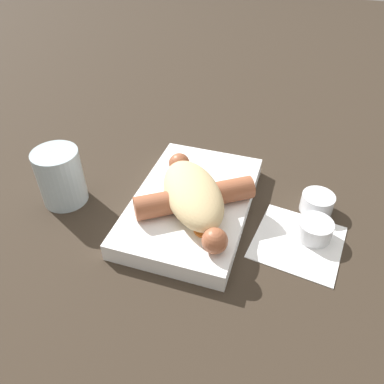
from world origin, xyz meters
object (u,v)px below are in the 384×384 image
object	(u,v)px
food_tray	(192,204)
bread_roll	(193,194)
condiment_cup_near	(314,231)
sausage	(195,198)
drink_glass	(61,177)
condiment_cup_far	(317,204)

from	to	relation	value
food_tray	bread_roll	xyz separation A→B (m)	(0.02, 0.01, 0.04)
food_tray	condiment_cup_near	world-z (taller)	condiment_cup_near
food_tray	sausage	size ratio (longest dim) A/B	1.46
condiment_cup_near	drink_glass	xyz separation A→B (m)	(0.04, -0.39, 0.03)
bread_roll	sausage	world-z (taller)	bread_roll
bread_roll	condiment_cup_far	distance (m)	0.20
food_tray	condiment_cup_far	bearing A→B (deg)	108.36
food_tray	bread_roll	bearing A→B (deg)	20.97
sausage	drink_glass	xyz separation A→B (m)	(0.02, -0.21, -0.00)
food_tray	condiment_cup_far	size ratio (longest dim) A/B	5.25
food_tray	condiment_cup_far	xyz separation A→B (m)	(-0.06, 0.18, -0.00)
sausage	condiment_cup_near	xyz separation A→B (m)	(-0.02, 0.17, -0.03)
sausage	condiment_cup_far	bearing A→B (deg)	114.76
sausage	food_tray	bearing A→B (deg)	-150.95
bread_roll	condiment_cup_far	world-z (taller)	bread_roll
condiment_cup_near	sausage	bearing A→B (deg)	-83.77
condiment_cup_near	drink_glass	size ratio (longest dim) A/B	0.55
food_tray	bread_roll	world-z (taller)	bread_roll
drink_glass	condiment_cup_far	bearing A→B (deg)	104.09
food_tray	drink_glass	world-z (taller)	drink_glass
food_tray	drink_glass	bearing A→B (deg)	-79.92
bread_roll	sausage	bearing A→B (deg)	106.10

